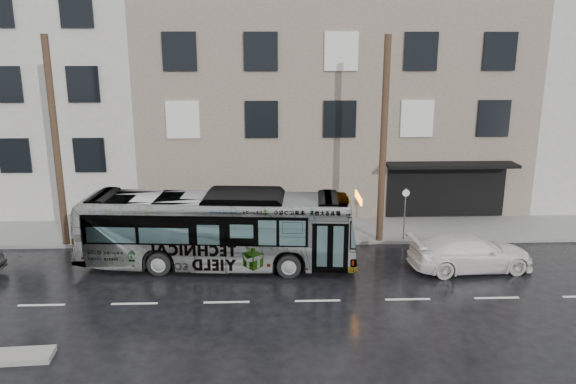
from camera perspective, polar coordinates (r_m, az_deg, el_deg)
name	(u,v)px	position (r m, az deg, el deg)	size (l,w,h in m)	color
ground	(231,274)	(22.40, -5.81, -8.27)	(120.00, 120.00, 0.00)	black
sidewalk	(237,232)	(26.94, -5.16, -4.02)	(90.00, 3.60, 0.15)	gray
building_taupe	(327,100)	(33.59, 3.98, 9.26)	(20.00, 12.00, 11.00)	gray
utility_pole_front	(383,142)	(24.71, 9.67, 5.06)	(0.30, 0.30, 9.00)	#4D3726
utility_pole_rear	(56,144)	(25.82, -22.51, 4.56)	(0.30, 0.30, 9.00)	#4D3726
sign_post	(405,214)	(25.71, 11.76, -2.23)	(0.06, 0.06, 2.40)	slate
bus	(218,229)	(22.74, -7.16, -3.79)	(2.59, 11.08, 3.09)	#B2B2B2
white_sedan	(470,252)	(23.62, 18.04, -5.85)	(2.00, 4.91, 1.42)	silver
slush_pile	(21,356)	(18.45, -25.53, -14.81)	(1.80, 0.80, 0.18)	gray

